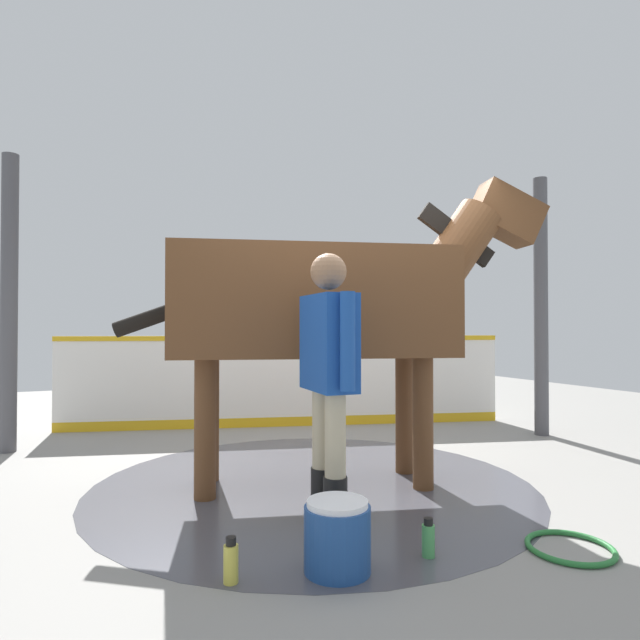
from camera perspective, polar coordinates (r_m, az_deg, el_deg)
name	(u,v)px	position (r m, az deg, el deg)	size (l,w,h in m)	color
ground_plane	(334,484)	(4.43, 1.58, -17.49)	(16.00, 16.00, 0.02)	gray
wet_patch	(313,484)	(4.39, -0.74, -17.48)	(3.49, 3.49, 0.00)	#4C4C54
barrier_wall	(287,384)	(6.78, -3.62, -6.99)	(1.57, 5.49, 1.16)	white
roof_post_near	(541,306)	(6.70, 22.96, 1.41)	(0.16, 0.16, 3.04)	#4C4C51
roof_post_far	(9,302)	(6.19, -30.81, 1.66)	(0.16, 0.16, 3.04)	#4C4C51
horse	(328,303)	(4.23, 0.89, 1.85)	(1.40, 3.46, 2.51)	brown
handler	(328,367)	(3.32, 0.93, -5.19)	(0.69, 0.24, 1.73)	black
wash_bucket	(337,536)	(2.91, 1.91, -22.53)	(0.35, 0.35, 0.36)	#1E478C
bottle_shampoo	(231,562)	(2.86, -9.70, -24.58)	(0.07, 0.07, 0.23)	#D8CC4C
bottle_spray	(428,539)	(3.15, 11.74, -22.36)	(0.07, 0.07, 0.21)	#4CA559
hose_coil	(570,547)	(3.50, 25.63, -21.48)	(0.48, 0.48, 0.03)	#267233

